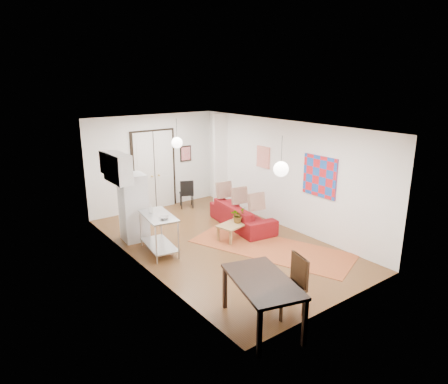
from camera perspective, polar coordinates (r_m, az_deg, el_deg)
floor at (r=9.99m, az=-0.49°, el=-7.30°), size 7.00×7.00×0.00m
ceiling at (r=9.23m, az=-0.54°, el=9.46°), size 4.20×7.00×0.02m
wall_back at (r=12.43m, az=-10.09°, el=4.18°), size 4.20×0.02×2.90m
wall_front at (r=7.12m, az=16.39°, el=-5.30°), size 4.20×0.02×2.90m
wall_left at (r=8.49m, az=-12.04°, el=-1.51°), size 0.02×7.00×2.90m
wall_right at (r=10.84m, az=8.50°, el=2.50°), size 0.02×7.00×2.90m
double_doors at (r=12.44m, az=-9.94°, el=3.02°), size 1.44×0.06×2.50m
stub_partition at (r=12.57m, az=-0.55°, el=4.57°), size 0.50×0.10×2.90m
wall_cabinet at (r=9.78m, az=-14.96°, el=3.36°), size 0.35×1.00×0.70m
painting_popart at (r=9.96m, az=13.52°, el=2.19°), size 0.05×1.00×1.00m
painting_abstract at (r=11.31m, az=5.62°, el=4.99°), size 0.05×0.50×0.60m
poster_back at (r=12.92m, az=-5.49°, el=5.49°), size 0.40×0.03×0.50m
print_left at (r=10.18m, az=-16.82°, el=3.99°), size 0.03×0.44×0.54m
pendant_back at (r=10.98m, az=-6.73°, el=7.01°), size 0.30×0.30×0.80m
pendant_front at (r=7.83m, az=8.14°, el=3.27°), size 0.30×0.30×0.80m
kilim_rug at (r=9.77m, az=6.66°, el=-7.93°), size 2.78×4.14×0.01m
sofa at (r=10.97m, az=2.60°, el=-3.30°), size 2.33×1.17×0.65m
coffee_table at (r=10.15m, az=1.52°, el=-4.76°), size 1.01×0.71×0.41m
potted_plant at (r=10.12m, az=1.97°, el=-3.31°), size 0.39×0.42×0.40m
kitchen_counter at (r=9.40m, az=-9.32°, el=-5.13°), size 0.76×1.28×0.92m
bowl at (r=9.02m, az=-8.54°, el=-3.62°), size 0.28×0.28×0.05m
soap_bottle at (r=9.45m, az=-10.41°, el=-2.35°), size 0.11×0.11×0.19m
fridge at (r=10.18m, az=-12.81°, el=-2.16°), size 0.65×0.65×1.69m
dining_table at (r=6.64m, az=5.50°, el=-13.04°), size 1.25×1.70×0.84m
dining_chair_near at (r=7.16m, az=8.32°, el=-12.11°), size 0.61×0.76×1.04m
dining_chair_far at (r=7.14m, az=8.55°, el=-12.22°), size 0.61×0.76×1.04m
black_side_chair at (r=12.62m, az=-5.61°, el=0.22°), size 0.54×0.56×0.90m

